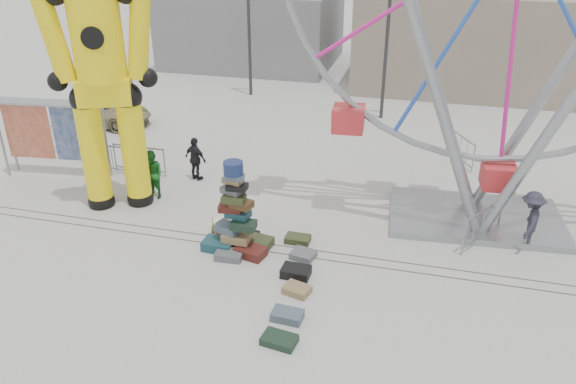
% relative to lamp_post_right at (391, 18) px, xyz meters
% --- Properties ---
extents(ground, '(90.00, 90.00, 0.00)m').
position_rel_lamp_post_right_xyz_m(ground, '(-3.09, -13.00, -4.48)').
color(ground, '#9E9E99').
rests_on(ground, ground).
extents(track_line_near, '(40.00, 0.04, 0.01)m').
position_rel_lamp_post_right_xyz_m(track_line_near, '(-3.09, -12.40, -4.48)').
color(track_line_near, '#47443F').
rests_on(track_line_near, ground).
extents(track_line_far, '(40.00, 0.04, 0.01)m').
position_rel_lamp_post_right_xyz_m(track_line_far, '(-3.09, -12.00, -4.48)').
color(track_line_far, '#47443F').
rests_on(track_line_far, ground).
extents(building_right, '(12.00, 8.00, 5.00)m').
position_rel_lamp_post_right_xyz_m(building_right, '(3.91, 7.00, -1.98)').
color(building_right, gray).
rests_on(building_right, ground).
extents(building_left, '(10.00, 8.00, 4.40)m').
position_rel_lamp_post_right_xyz_m(building_left, '(-9.09, 9.00, -2.28)').
color(building_left, gray).
rests_on(building_left, ground).
extents(lamp_post_right, '(1.41, 0.25, 8.00)m').
position_rel_lamp_post_right_xyz_m(lamp_post_right, '(0.00, 0.00, 0.00)').
color(lamp_post_right, '#2D2D30').
rests_on(lamp_post_right, ground).
extents(lamp_post_left, '(1.41, 0.25, 8.00)m').
position_rel_lamp_post_right_xyz_m(lamp_post_left, '(-7.00, 2.00, 0.00)').
color(lamp_post_left, '#2D2D30').
rests_on(lamp_post_left, ground).
extents(suitcase_tower, '(1.93, 1.68, 2.70)m').
position_rel_lamp_post_right_xyz_m(suitcase_tower, '(-2.82, -12.45, -3.73)').
color(suitcase_tower, '#1B4651').
rests_on(suitcase_tower, ground).
extents(crash_test_dummy, '(3.23, 1.83, 8.32)m').
position_rel_lamp_post_right_xyz_m(crash_test_dummy, '(-7.40, -10.81, -0.10)').
color(crash_test_dummy, black).
rests_on(crash_test_dummy, ground).
extents(banner_scaffold, '(3.88, 1.04, 2.77)m').
position_rel_lamp_post_right_xyz_m(banner_scaffold, '(-10.69, -9.35, -2.40)').
color(banner_scaffold, gray).
rests_on(banner_scaffold, ground).
extents(steamer_trunk, '(1.02, 0.81, 0.42)m').
position_rel_lamp_post_right_xyz_m(steamer_trunk, '(-3.38, -11.71, -4.27)').
color(steamer_trunk, silver).
rests_on(steamer_trunk, ground).
extents(row_case_0, '(0.72, 0.48, 0.19)m').
position_rel_lamp_post_right_xyz_m(row_case_0, '(-1.25, -11.67, -4.39)').
color(row_case_0, '#384120').
rests_on(row_case_0, ground).
extents(row_case_1, '(0.74, 0.68, 0.19)m').
position_rel_lamp_post_right_xyz_m(row_case_1, '(-0.91, -12.44, -4.39)').
color(row_case_1, slate).
rests_on(row_case_1, ground).
extents(row_case_2, '(0.77, 0.56, 0.25)m').
position_rel_lamp_post_right_xyz_m(row_case_2, '(-0.90, -13.34, -4.36)').
color(row_case_2, black).
rests_on(row_case_2, ground).
extents(row_case_3, '(0.75, 0.64, 0.19)m').
position_rel_lamp_post_right_xyz_m(row_case_3, '(-0.69, -14.05, -4.39)').
color(row_case_3, '#957A4C').
rests_on(row_case_3, ground).
extents(row_case_4, '(0.75, 0.52, 0.22)m').
position_rel_lamp_post_right_xyz_m(row_case_4, '(-0.67, -15.09, -4.37)').
color(row_case_4, '#4C5E6C').
rests_on(row_case_4, ground).
extents(row_case_5, '(0.83, 0.61, 0.18)m').
position_rel_lamp_post_right_xyz_m(row_case_5, '(-0.64, -15.93, -4.39)').
color(row_case_5, '#1B3122').
rests_on(row_case_5, ground).
extents(barricade_dummy_a, '(2.00, 0.28, 1.10)m').
position_rel_lamp_post_right_xyz_m(barricade_dummy_a, '(-12.39, -7.38, -3.93)').
color(barricade_dummy_a, gray).
rests_on(barricade_dummy_a, ground).
extents(barricade_dummy_b, '(2.00, 0.24, 1.10)m').
position_rel_lamp_post_right_xyz_m(barricade_dummy_b, '(-8.91, -8.67, -3.93)').
color(barricade_dummy_b, gray).
rests_on(barricade_dummy_b, ground).
extents(barricade_dummy_c, '(2.00, 0.15, 1.10)m').
position_rel_lamp_post_right_xyz_m(barricade_dummy_c, '(-7.92, -8.49, -3.93)').
color(barricade_dummy_c, gray).
rests_on(barricade_dummy_c, ground).
extents(barricade_wheel_front, '(1.16, 1.74, 1.10)m').
position_rel_lamp_post_right_xyz_m(barricade_wheel_front, '(3.86, -10.35, -3.93)').
color(barricade_wheel_front, gray).
rests_on(barricade_wheel_front, ground).
extents(barricade_wheel_back, '(1.01, 1.82, 1.10)m').
position_rel_lamp_post_right_xyz_m(barricade_wheel_back, '(3.32, -4.48, -3.93)').
color(barricade_wheel_back, gray).
rests_on(barricade_wheel_back, ground).
extents(pedestrian_red, '(0.65, 0.51, 1.58)m').
position_rel_lamp_post_right_xyz_m(pedestrian_red, '(-7.82, -9.17, -3.69)').
color(pedestrian_red, '#AF1924').
rests_on(pedestrian_red, ground).
extents(pedestrian_green, '(0.98, 0.89, 1.66)m').
position_rel_lamp_post_right_xyz_m(pedestrian_green, '(-6.56, -10.11, -3.65)').
color(pedestrian_green, '#196623').
rests_on(pedestrian_green, ground).
extents(pedestrian_black, '(1.00, 0.69, 1.58)m').
position_rel_lamp_post_right_xyz_m(pedestrian_black, '(-5.74, -8.43, -3.69)').
color(pedestrian_black, black).
rests_on(pedestrian_black, ground).
extents(pedestrian_grey, '(0.86, 1.23, 1.74)m').
position_rel_lamp_post_right_xyz_m(pedestrian_grey, '(5.08, -10.32, -3.61)').
color(pedestrian_grey, '#252631').
rests_on(pedestrian_grey, ground).
extents(parked_suv, '(4.39, 2.25, 1.19)m').
position_rel_lamp_post_right_xyz_m(parked_suv, '(-12.05, -3.99, -3.89)').
color(parked_suv, '#92885E').
rests_on(parked_suv, ground).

